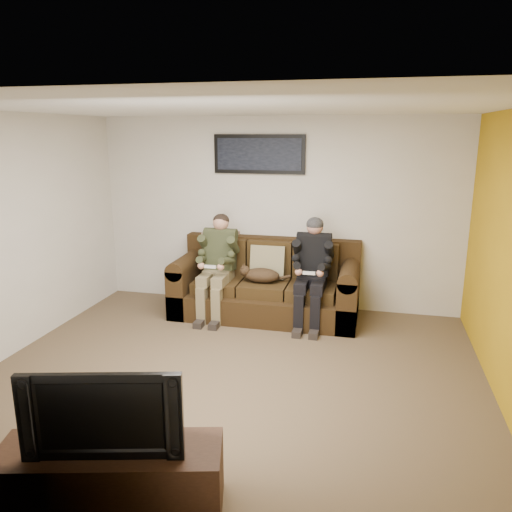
% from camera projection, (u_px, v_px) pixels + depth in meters
% --- Properties ---
extents(floor, '(5.00, 5.00, 0.00)m').
position_uv_depth(floor, '(232.00, 375.00, 5.04)').
color(floor, brown).
rests_on(floor, ground).
extents(ceiling, '(5.00, 5.00, 0.00)m').
position_uv_depth(ceiling, '(229.00, 107.00, 4.41)').
color(ceiling, silver).
rests_on(ceiling, ground).
extents(wall_back, '(5.00, 0.00, 5.00)m').
position_uv_depth(wall_back, '(277.00, 214.00, 6.85)').
color(wall_back, beige).
rests_on(wall_back, ground).
extents(wall_front, '(5.00, 0.00, 5.00)m').
position_uv_depth(wall_front, '(110.00, 347.00, 2.60)').
color(wall_front, beige).
rests_on(wall_front, ground).
extents(wall_left, '(0.00, 4.50, 4.50)m').
position_uv_depth(wall_left, '(5.00, 238.00, 5.29)').
color(wall_left, beige).
rests_on(wall_left, ground).
extents(sofa, '(2.41, 1.04, 0.99)m').
position_uv_depth(sofa, '(267.00, 287.00, 6.69)').
color(sofa, black).
rests_on(sofa, ground).
extents(throw_pillow, '(0.46, 0.22, 0.46)m').
position_uv_depth(throw_pillow, '(268.00, 262.00, 6.66)').
color(throw_pillow, '#877E58').
rests_on(throw_pillow, sofa).
extents(throw_blanket, '(0.49, 0.24, 0.09)m').
position_uv_depth(throw_blanket, '(221.00, 235.00, 7.00)').
color(throw_blanket, gray).
rests_on(throw_blanket, sofa).
extents(person_left, '(0.51, 0.87, 1.34)m').
position_uv_depth(person_left, '(218.00, 259.00, 6.55)').
color(person_left, olive).
rests_on(person_left, sofa).
extents(person_right, '(0.51, 0.86, 1.35)m').
position_uv_depth(person_right, '(312.00, 265.00, 6.26)').
color(person_right, black).
rests_on(person_right, sofa).
extents(cat, '(0.66, 0.26, 0.24)m').
position_uv_depth(cat, '(260.00, 275.00, 6.48)').
color(cat, '#47301B').
rests_on(cat, sofa).
extents(framed_poster, '(1.25, 0.05, 0.52)m').
position_uv_depth(framed_poster, '(259.00, 154.00, 6.68)').
color(framed_poster, black).
rests_on(framed_poster, wall_back).
extents(tv_stand, '(1.49, 0.80, 0.45)m').
position_uv_depth(tv_stand, '(111.00, 479.00, 3.20)').
color(tv_stand, '#311C10').
rests_on(tv_stand, ground).
extents(television, '(0.99, 0.37, 0.57)m').
position_uv_depth(television, '(105.00, 408.00, 3.08)').
color(television, black).
rests_on(television, tv_stand).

